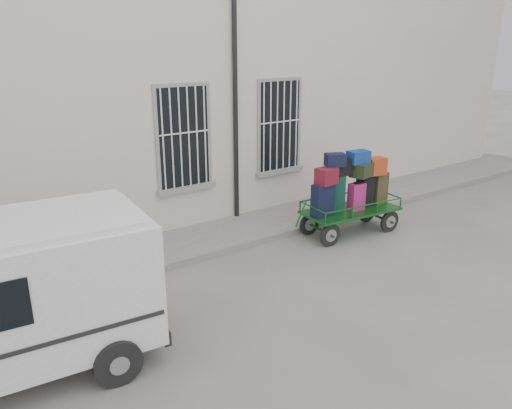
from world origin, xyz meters
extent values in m
plane|color=slate|center=(0.00, 0.00, 0.00)|extent=(80.00, 80.00, 0.00)
cube|color=beige|center=(0.00, 5.50, 3.00)|extent=(24.00, 5.00, 6.00)
cylinder|color=black|center=(0.95, 2.92, 2.80)|extent=(0.11, 0.11, 5.60)
cube|color=black|center=(-0.40, 2.98, 2.25)|extent=(1.20, 0.08, 2.20)
cube|color=gray|center=(-0.40, 2.96, 1.09)|extent=(1.45, 0.22, 0.12)
cube|color=black|center=(2.30, 2.98, 2.25)|extent=(1.20, 0.08, 2.20)
cube|color=gray|center=(2.30, 2.96, 1.09)|extent=(1.45, 0.22, 0.12)
cube|color=slate|center=(0.00, 2.20, 0.07)|extent=(24.00, 1.70, 0.15)
cylinder|color=black|center=(1.73, 0.42, 0.26)|extent=(0.52, 0.12, 0.51)
cylinder|color=gray|center=(1.73, 0.42, 0.26)|extent=(0.29, 0.12, 0.28)
cylinder|color=black|center=(1.81, 1.20, 0.26)|extent=(0.52, 0.12, 0.51)
cylinder|color=gray|center=(1.81, 1.20, 0.26)|extent=(0.29, 0.12, 0.28)
cylinder|color=black|center=(3.47, 0.24, 0.26)|extent=(0.52, 0.12, 0.51)
cylinder|color=gray|center=(3.47, 0.24, 0.26)|extent=(0.29, 0.12, 0.28)
cylinder|color=black|center=(3.55, 1.01, 0.26)|extent=(0.52, 0.12, 0.51)
cylinder|color=gray|center=(3.55, 1.01, 0.26)|extent=(0.29, 0.12, 0.28)
cube|color=#125118|center=(2.64, 0.72, 0.57)|extent=(2.36, 1.26, 0.05)
cylinder|color=#125118|center=(1.26, 0.87, 0.72)|extent=(0.30, 0.07, 0.58)
cube|color=black|center=(1.80, 0.78, 0.95)|extent=(0.48, 0.28, 0.72)
cube|color=black|center=(1.80, 0.78, 1.33)|extent=(0.21, 0.15, 0.03)
cube|color=#0E332F|center=(2.20, 0.85, 1.01)|extent=(0.52, 0.39, 0.84)
cube|color=black|center=(2.20, 0.85, 1.45)|extent=(0.20, 0.14, 0.03)
cube|color=#9F1C50|center=(2.71, 0.62, 0.91)|extent=(0.38, 0.25, 0.63)
cube|color=black|center=(2.71, 0.62, 1.24)|extent=(0.16, 0.12, 0.03)
cube|color=black|center=(3.09, 0.72, 0.98)|extent=(0.38, 0.27, 0.77)
cube|color=black|center=(3.09, 0.72, 1.38)|extent=(0.16, 0.15, 0.03)
cube|color=#2D2916|center=(3.52, 0.67, 0.97)|extent=(0.38, 0.26, 0.75)
cube|color=black|center=(3.52, 0.67, 1.35)|extent=(0.17, 0.14, 0.03)
cube|color=#5F1313|center=(1.87, 0.76, 1.49)|extent=(0.48, 0.37, 0.36)
cube|color=black|center=(2.38, 0.83, 1.62)|extent=(0.57, 0.43, 0.39)
cube|color=black|center=(2.85, 0.64, 1.52)|extent=(0.63, 0.50, 0.31)
cube|color=maroon|center=(3.30, 0.63, 1.54)|extent=(0.49, 0.40, 0.40)
cube|color=black|center=(2.14, 0.80, 1.81)|extent=(0.51, 0.45, 0.28)
cube|color=navy|center=(2.74, 0.67, 1.82)|extent=(0.51, 0.37, 0.28)
cube|color=black|center=(-2.94, -0.49, 1.49)|extent=(0.15, 1.32, 0.52)
cube|color=black|center=(-2.95, -0.49, 0.41)|extent=(0.25, 1.75, 0.21)
cube|color=white|center=(-2.92, -0.50, 0.62)|extent=(0.06, 0.40, 0.11)
cylinder|color=black|center=(-3.74, -1.30, 0.32)|extent=(0.66, 0.26, 0.64)
cylinder|color=black|center=(-3.58, 0.43, 0.32)|extent=(0.66, 0.26, 0.64)
camera|label=1|loc=(-5.50, -6.82, 4.29)|focal=35.00mm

